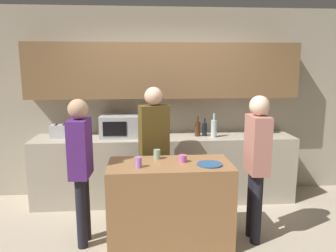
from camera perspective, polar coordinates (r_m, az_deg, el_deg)
The scene contains 16 objects.
back_wall at distance 4.73m, azimuth -0.83°, elevation 6.17°, with size 6.40×0.40×2.70m.
back_counter at distance 4.68m, azimuth -0.57°, elevation -7.36°, with size 3.60×0.62×0.92m.
kitchen_island at distance 3.60m, azimuth 0.33°, elevation -13.34°, with size 1.29×0.61×0.89m.
microwave at distance 4.56m, azimuth -8.45°, elevation -0.02°, with size 0.52×0.39×0.30m.
toaster at distance 4.69m, azimuth -18.23°, elevation -0.88°, with size 0.26×0.16×0.18m.
potted_plant at distance 4.85m, azimuth 16.22°, elevation 0.89°, with size 0.14×0.14×0.40m.
bottle_0 at distance 4.58m, azimuth 5.17°, elevation -0.46°, with size 0.08×0.08×0.28m.
bottle_1 at distance 4.60m, azimuth 6.39°, elevation -0.56°, with size 0.06×0.06×0.25m.
bottle_2 at distance 4.54m, azimuth 7.99°, elevation -0.37°, with size 0.08×0.08×0.33m.
plate_on_island at distance 3.41m, azimuth 7.27°, elevation -6.63°, with size 0.26×0.26×0.01m.
cup_0 at distance 3.31m, azimuth -5.13°, elevation -6.32°, with size 0.07×0.07×0.11m.
cup_1 at distance 3.58m, azimuth -1.94°, elevation -4.95°, with size 0.07×0.07×0.10m.
cup_2 at distance 3.48m, azimuth 2.58°, elevation -5.68°, with size 0.09×0.09×0.08m.
person_left at distance 3.61m, azimuth 15.21°, elevation -5.23°, with size 0.21×0.34×1.60m.
person_center at distance 3.53m, azimuth -14.97°, elevation -5.89°, with size 0.21×0.35×1.57m.
person_right at distance 3.95m, azimuth -2.46°, elevation -2.91°, with size 0.38×0.27×1.65m.
Camera 1 is at (-0.31, -3.05, 1.91)m, focal length 35.00 mm.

